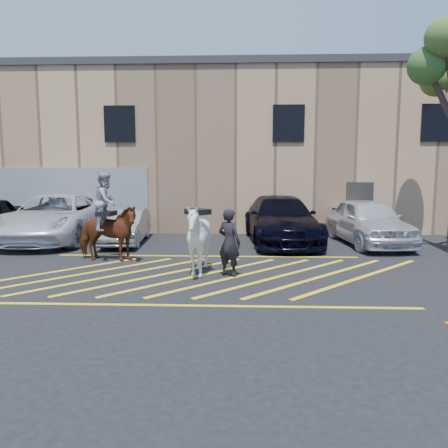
{
  "coord_description": "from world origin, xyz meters",
  "views": [
    {
      "loc": [
        1.09,
        -11.38,
        2.81
      ],
      "look_at": [
        0.62,
        0.2,
        1.3
      ],
      "focal_mm": 35.0,
      "sensor_mm": 36.0,
      "label": 1
    }
  ],
  "objects_px": {
    "car_blue_suv": "(281,219)",
    "handler": "(229,242)",
    "mounted_bay": "(107,226)",
    "car_white_pickup": "(56,218)",
    "car_white_suv": "(368,221)",
    "car_silver_sedan": "(126,226)",
    "saddled_white": "(198,239)"
  },
  "relations": [
    {
      "from": "car_blue_suv",
      "to": "handler",
      "type": "relative_size",
      "value": 3.34
    },
    {
      "from": "handler",
      "to": "mounted_bay",
      "type": "height_order",
      "value": "mounted_bay"
    },
    {
      "from": "car_white_pickup",
      "to": "car_white_suv",
      "type": "bearing_deg",
      "value": -4.85
    },
    {
      "from": "car_silver_sedan",
      "to": "mounted_bay",
      "type": "distance_m",
      "value": 3.17
    },
    {
      "from": "car_white_pickup",
      "to": "mounted_bay",
      "type": "height_order",
      "value": "mounted_bay"
    },
    {
      "from": "car_white_suv",
      "to": "mounted_bay",
      "type": "height_order",
      "value": "mounted_bay"
    },
    {
      "from": "car_white_pickup",
      "to": "mounted_bay",
      "type": "bearing_deg",
      "value": -52.43
    },
    {
      "from": "car_white_suv",
      "to": "handler",
      "type": "xyz_separation_m",
      "value": [
        -4.95,
        -4.97,
        0.04
      ]
    },
    {
      "from": "car_silver_sedan",
      "to": "handler",
      "type": "xyz_separation_m",
      "value": [
        3.99,
        -4.8,
        0.25
      ]
    },
    {
      "from": "car_silver_sedan",
      "to": "handler",
      "type": "height_order",
      "value": "handler"
    },
    {
      "from": "car_white_pickup",
      "to": "handler",
      "type": "relative_size",
      "value": 3.62
    },
    {
      "from": "car_white_suv",
      "to": "mounted_bay",
      "type": "relative_size",
      "value": 1.86
    },
    {
      "from": "mounted_bay",
      "to": "car_silver_sedan",
      "type": "bearing_deg",
      "value": 95.09
    },
    {
      "from": "handler",
      "to": "car_blue_suv",
      "type": "bearing_deg",
      "value": -77.57
    },
    {
      "from": "car_silver_sedan",
      "to": "car_white_suv",
      "type": "distance_m",
      "value": 8.94
    },
    {
      "from": "handler",
      "to": "saddled_white",
      "type": "height_order",
      "value": "saddled_white"
    },
    {
      "from": "car_blue_suv",
      "to": "handler",
      "type": "bearing_deg",
      "value": -112.94
    },
    {
      "from": "saddled_white",
      "to": "car_white_pickup",
      "type": "bearing_deg",
      "value": 139.01
    },
    {
      "from": "handler",
      "to": "saddled_white",
      "type": "relative_size",
      "value": 0.78
    },
    {
      "from": "mounted_bay",
      "to": "car_white_pickup",
      "type": "bearing_deg",
      "value": 130.68
    },
    {
      "from": "car_blue_suv",
      "to": "car_silver_sedan",
      "type": "bearing_deg",
      "value": -179.01
    },
    {
      "from": "car_silver_sedan",
      "to": "car_blue_suv",
      "type": "height_order",
      "value": "car_blue_suv"
    },
    {
      "from": "mounted_bay",
      "to": "car_white_suv",
      "type": "bearing_deg",
      "value": 20.84
    },
    {
      "from": "car_silver_sedan",
      "to": "car_white_suv",
      "type": "relative_size",
      "value": 0.77
    },
    {
      "from": "car_silver_sedan",
      "to": "handler",
      "type": "relative_size",
      "value": 2.16
    },
    {
      "from": "car_silver_sedan",
      "to": "car_blue_suv",
      "type": "xyz_separation_m",
      "value": [
        5.78,
        0.55,
        0.23
      ]
    },
    {
      "from": "car_blue_suv",
      "to": "car_white_pickup",
      "type": "bearing_deg",
      "value": 175.67
    },
    {
      "from": "car_white_suv",
      "to": "handler",
      "type": "bearing_deg",
      "value": -140.92
    },
    {
      "from": "car_silver_sedan",
      "to": "mounted_bay",
      "type": "height_order",
      "value": "mounted_bay"
    },
    {
      "from": "mounted_bay",
      "to": "saddled_white",
      "type": "relative_size",
      "value": 1.17
    },
    {
      "from": "car_white_pickup",
      "to": "car_blue_suv",
      "type": "relative_size",
      "value": 1.08
    },
    {
      "from": "car_blue_suv",
      "to": "car_white_suv",
      "type": "distance_m",
      "value": 3.19
    }
  ]
}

